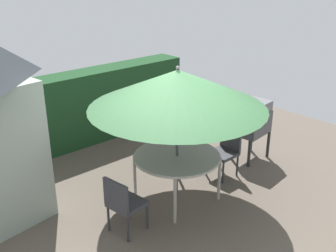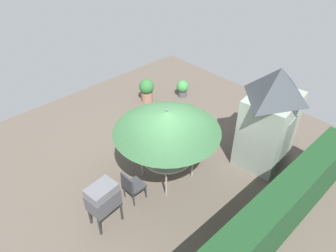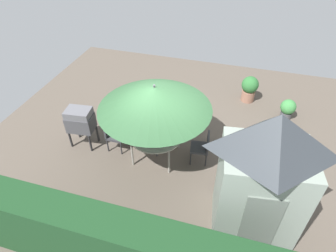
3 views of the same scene
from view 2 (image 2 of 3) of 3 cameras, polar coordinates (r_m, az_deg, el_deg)
The scene contains 10 objects.
ground_plane at distance 9.32m, azimuth -0.49°, elevation -6.71°, with size 11.00×11.00×0.00m, color brown.
hedge_backdrop at distance 7.41m, azimuth 18.97°, elevation -15.53°, with size 5.93×0.64×1.56m.
garden_shed at distance 8.97m, azimuth 18.30°, elevation 1.65°, with size 1.83×1.50×2.99m.
patio_table at distance 8.43m, azimuth -0.18°, elevation -5.55°, with size 1.41×1.41×0.79m.
patio_umbrella at distance 7.69m, azimuth -0.19°, elevation 0.94°, with size 2.77×2.77×2.27m.
bbq_grill at distance 7.43m, azimuth -11.90°, elevation -12.78°, with size 0.75×0.58×1.20m.
chair_near_shed at distance 9.33m, azimuth 4.54°, elevation -2.56°, with size 0.53×0.52×0.90m.
chair_far_side at distance 8.03m, azimuth -6.68°, elevation -10.76°, with size 0.47×0.46×0.90m.
potted_plant_by_shed at distance 12.23m, azimuth 2.68°, elevation 7.03°, with size 0.47×0.47×0.67m.
potted_plant_by_grill at distance 11.87m, azimuth -3.93°, elevation 6.72°, with size 0.56×0.56×0.91m.
Camera 2 is at (4.59, 4.99, 6.40)m, focal length 33.16 mm.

